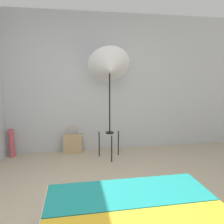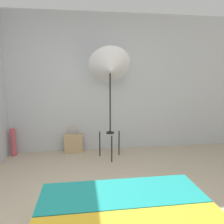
{
  "view_description": "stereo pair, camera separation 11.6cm",
  "coord_description": "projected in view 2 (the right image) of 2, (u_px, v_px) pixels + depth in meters",
  "views": [
    {
      "loc": [
        -0.13,
        -1.64,
        1.43
      ],
      "look_at": [
        0.47,
        1.78,
        0.87
      ],
      "focal_mm": 35.0,
      "sensor_mm": 36.0,
      "label": 1
    },
    {
      "loc": [
        -0.02,
        -1.65,
        1.43
      ],
      "look_at": [
        0.47,
        1.78,
        0.87
      ],
      "focal_mm": 35.0,
      "sensor_mm": 36.0,
      "label": 2
    }
  ],
  "objects": [
    {
      "name": "wall_back",
      "position": [
        82.0,
        84.0,
        4.14
      ],
      "size": [
        8.0,
        0.05,
        2.6
      ],
      "color": "#B7BCC1",
      "rests_on": "ground_plane"
    },
    {
      "name": "paper_roll",
      "position": [
        13.0,
        142.0,
        3.96
      ],
      "size": [
        0.1,
        0.1,
        0.5
      ],
      "color": "#BC4C56",
      "rests_on": "ground_plane"
    },
    {
      "name": "tote_bag",
      "position": [
        74.0,
        143.0,
        4.15
      ],
      "size": [
        0.35,
        0.14,
        0.53
      ],
      "color": "tan",
      "rests_on": "ground_plane"
    },
    {
      "name": "photo_umbrella",
      "position": [
        110.0,
        69.0,
        3.65
      ],
      "size": [
        0.72,
        0.59,
        1.92
      ],
      "color": "black",
      "rests_on": "ground_plane"
    }
  ]
}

